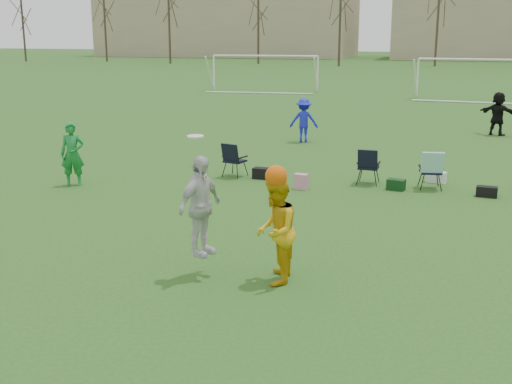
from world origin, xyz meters
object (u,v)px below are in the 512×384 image
at_px(fielder_green_near, 72,154).
at_px(fielder_blue, 304,120).
at_px(center_contest, 246,220).
at_px(goal_mid, 481,68).
at_px(fielder_black, 498,114).
at_px(goal_left, 265,63).

relative_size(fielder_green_near, fielder_blue, 1.05).
height_order(center_contest, goal_mid, goal_mid).
bearing_deg(goal_mid, center_contest, -93.89).
relative_size(fielder_green_near, center_contest, 0.71).
relative_size(fielder_blue, fielder_black, 0.94).
height_order(fielder_blue, goal_mid, goal_mid).
bearing_deg(goal_mid, goal_left, 175.87).
bearing_deg(fielder_green_near, fielder_black, 26.84).
bearing_deg(fielder_black, fielder_green_near, 73.25).
bearing_deg(goal_left, fielder_green_near, -88.68).
bearing_deg(goal_left, fielder_black, -53.22).
relative_size(fielder_blue, goal_left, 0.22).
xyz_separation_m(fielder_black, center_contest, (-4.72, -17.50, 0.18)).
relative_size(fielder_blue, center_contest, 0.68).
height_order(fielder_black, center_contest, center_contest).
xyz_separation_m(fielder_green_near, fielder_blue, (4.25, 8.62, -0.04)).
distance_m(fielder_green_near, fielder_blue, 9.61).
bearing_deg(fielder_green_near, goal_mid, 46.51).
bearing_deg(goal_left, goal_mid, -13.13).
bearing_deg(goal_mid, fielder_black, -84.58).
bearing_deg(goal_left, center_contest, -79.00).
distance_m(goal_left, goal_mid, 14.14).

